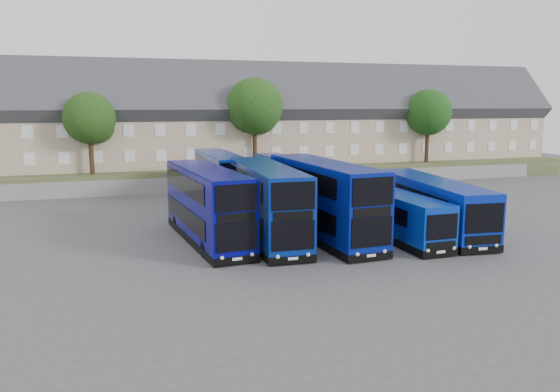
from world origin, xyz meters
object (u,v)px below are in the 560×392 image
Objects in this scene: dd_front_mid at (267,204)px; coach_east_a at (393,215)px; tree_west at (91,120)px; tree_mid at (256,109)px; tree_far at (440,110)px; tree_east at (429,114)px; dd_front_left at (207,206)px.

coach_east_a is (8.01, -1.73, -0.87)m from dd_front_mid.
tree_mid is at bearing 1.79° from tree_west.
tree_far is at bearing 9.46° from tree_west.
tree_far is at bearing 44.94° from dd_front_mid.
tree_east reaches higher than tree_west.
tree_mid is at bearing 79.51° from dd_front_mid.
tree_far is (31.04, 28.45, 5.41)m from dd_front_mid.
tree_far is at bearing 14.04° from tree_mid.
tree_east is at bearing -1.43° from tree_mid.
dd_front_mid is at bearing 166.90° from coach_east_a.
tree_west is 36.00m from tree_east.
coach_east_a is at bearing -17.23° from dd_front_left.
tree_mid is (8.76, 21.31, 5.80)m from dd_front_left.
tree_east is at bearing -130.60° from tree_far.
tree_far is (26.00, 6.50, -0.34)m from tree_mid.
dd_front_left is at bearing 172.64° from dd_front_mid.
tree_east is at bearing 30.08° from dd_front_left.
dd_front_left is at bearing -112.34° from tree_mid.
tree_east is (28.76, 20.81, 5.13)m from dd_front_left.
dd_front_mid is at bearing -15.60° from dd_front_left.
tree_west is at bearing -178.21° from tree_mid.
tree_mid reaches higher than tree_far.
dd_front_mid is (3.72, -0.64, 0.06)m from dd_front_left.
coach_east_a is at bearing -9.74° from dd_front_mid.
tree_west is at bearing 103.38° from dd_front_left.
coach_east_a is 29.36m from tree_east.
coach_east_a is at bearing -126.29° from tree_east.
dd_front_left is 1.28× the size of tree_mid.
dd_front_left is 3.78m from dd_front_mid.
tree_far is (42.00, 7.00, 0.68)m from tree_west.
tree_far reaches higher than tree_east.
tree_far reaches higher than dd_front_mid.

